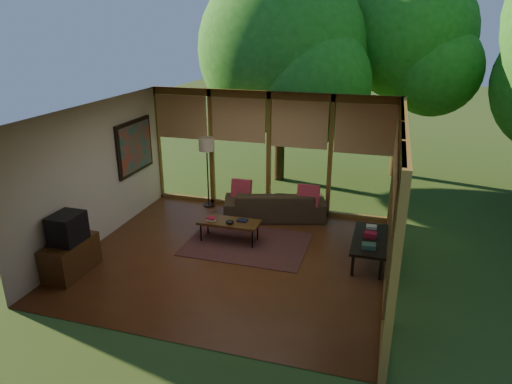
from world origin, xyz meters
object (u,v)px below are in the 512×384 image
(media_cabinet, at_px, (71,257))
(floor_lamp, at_px, (207,148))
(sofa, at_px, (275,204))
(television, at_px, (67,228))
(coffee_table, at_px, (229,223))
(side_console, at_px, (370,241))

(media_cabinet, bearing_deg, floor_lamp, 73.08)
(sofa, distance_m, television, 4.33)
(coffee_table, bearing_deg, television, -138.04)
(coffee_table, bearing_deg, floor_lamp, 124.15)
(television, bearing_deg, coffee_table, 41.96)
(television, xyz_separation_m, floor_lamp, (1.06, 3.56, 0.56))
(television, bearing_deg, floor_lamp, 73.37)
(television, bearing_deg, media_cabinet, 180.00)
(coffee_table, xyz_separation_m, side_console, (2.69, -0.06, 0.02))
(media_cabinet, xyz_separation_m, side_console, (4.87, 1.88, 0.11))
(television, bearing_deg, sofa, 50.60)
(coffee_table, bearing_deg, side_console, -1.25)
(side_console, bearing_deg, media_cabinet, -158.87)
(sofa, relative_size, coffee_table, 1.83)
(sofa, relative_size, side_console, 1.57)
(television, height_order, coffee_table, television)
(television, relative_size, coffee_table, 0.46)
(sofa, distance_m, media_cabinet, 4.31)
(coffee_table, distance_m, side_console, 2.69)
(side_console, bearing_deg, sofa, 145.89)
(sofa, height_order, coffee_table, sofa)
(coffee_table, bearing_deg, sofa, 67.61)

